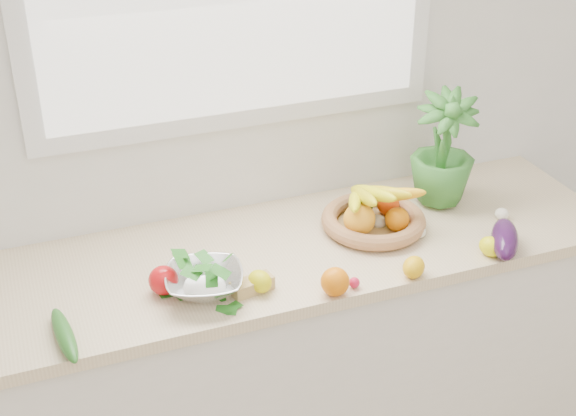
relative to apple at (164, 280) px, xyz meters
name	(u,v)px	position (x,y,z in m)	size (l,w,h in m)	color
back_wall	(236,79)	(0.36, 0.40, 0.41)	(4.50, 0.02, 2.70)	white
counter_cabinet	(272,369)	(0.36, 0.10, -0.51)	(2.20, 0.58, 0.86)	silver
countertop	(271,256)	(0.36, 0.10, -0.06)	(2.24, 0.62, 0.04)	beige
orange_loose	(335,282)	(0.45, -0.18, 0.00)	(0.08, 0.08, 0.08)	orange
lemon_a	(260,281)	(0.26, -0.09, -0.01)	(0.06, 0.08, 0.06)	#CFCA0B
lemon_b	(414,267)	(0.70, -0.18, -0.01)	(0.06, 0.08, 0.06)	#F0AF0D
lemon_c	(491,247)	(0.97, -0.16, -0.01)	(0.06, 0.08, 0.06)	#EDEC0C
apple	(164,280)	(0.00, 0.00, 0.00)	(0.08, 0.08, 0.08)	red
ginger	(252,285)	(0.23, -0.08, -0.02)	(0.12, 0.05, 0.04)	tan
garlic_a	(502,214)	(1.13, 0.02, -0.02)	(0.05, 0.05, 0.04)	white
garlic_b	(378,222)	(0.73, 0.11, -0.02)	(0.05, 0.05, 0.04)	beige
garlic_c	(419,232)	(0.82, 0.01, -0.02)	(0.05, 0.05, 0.04)	white
eggplant	(505,239)	(1.02, -0.15, 0.00)	(0.08, 0.22, 0.09)	#30103B
cucumber	(64,335)	(-0.29, -0.12, -0.02)	(0.05, 0.25, 0.05)	#235619
radish	(354,283)	(0.51, -0.17, -0.03)	(0.03, 0.03, 0.03)	red
potted_herb	(443,148)	(0.99, 0.19, 0.16)	(0.21, 0.21, 0.38)	#367C2D
fruit_basket	(373,215)	(0.71, 0.11, 0.01)	(0.40, 0.40, 0.18)	tan
colander_with_spinach	(204,276)	(0.10, -0.05, 0.02)	(0.27, 0.27, 0.12)	white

